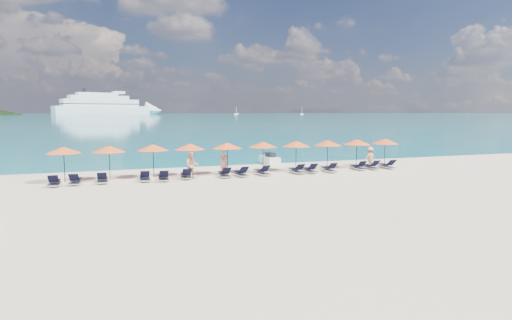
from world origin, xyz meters
name	(u,v)px	position (x,y,z in m)	size (l,w,h in m)	color
ground	(273,185)	(0.00, 0.00, 0.00)	(1400.00, 1400.00, 0.00)	beige
sea	(113,114)	(0.00, 660.00, 0.01)	(1600.00, 1300.00, 0.01)	#1FA9B2
cruise_ship	(112,107)	(-1.29, 600.21, 10.90)	(149.71, 73.00, 41.87)	white
sailboat_near	(236,114)	(163.41, 557.19, 1.15)	(6.12, 2.04, 11.22)	white
sailboat_far	(302,114)	(264.51, 556.00, 0.97)	(5.14, 1.71, 9.42)	white
jetski	(270,159)	(3.57, 9.80, 0.39)	(1.01, 2.65, 0.94)	white
beachgoer_a	(224,163)	(-1.56, 5.25, 0.82)	(0.60, 0.39, 1.65)	tan
beachgoer_b	(192,166)	(-4.08, 3.87, 0.90)	(0.88, 0.50, 1.80)	tan
beachgoer_c	(370,158)	(9.82, 4.62, 0.84)	(1.09, 0.51, 1.68)	tan
umbrella_0	(64,150)	(-11.73, 5.16, 2.02)	(2.10, 2.10, 2.28)	black
umbrella_1	(109,149)	(-9.09, 5.13, 2.02)	(2.10, 2.10, 2.28)	black
umbrella_2	(153,147)	(-6.35, 5.33, 2.02)	(2.10, 2.10, 2.28)	black
umbrella_3	(190,147)	(-3.92, 5.28, 2.02)	(2.10, 2.10, 2.28)	black
umbrella_4	(227,146)	(-1.33, 5.24, 2.02)	(2.10, 2.10, 2.28)	black
umbrella_5	(263,144)	(1.36, 5.37, 2.02)	(2.10, 2.10, 2.28)	black
umbrella_6	(296,144)	(3.86, 5.16, 2.02)	(2.10, 2.10, 2.28)	black
umbrella_7	(328,143)	(6.50, 5.26, 2.02)	(2.10, 2.10, 2.28)	black
umbrella_8	(357,142)	(9.09, 5.33, 2.02)	(2.10, 2.10, 2.28)	black
umbrella_9	(385,141)	(11.61, 5.23, 2.02)	(2.10, 2.10, 2.28)	black
lounger_0	(54,182)	(-12.20, 4.00, 0.24)	(0.63, 1.70, 0.66)	silver
lounger_1	(75,181)	(-11.07, 4.17, 0.24)	(0.76, 1.74, 0.66)	silver
lounger_2	(102,179)	(-9.55, 4.19, 0.24)	(0.64, 1.71, 0.66)	silver
lounger_3	(145,178)	(-7.04, 4.10, 0.24)	(0.69, 1.72, 0.66)	silver
lounger_4	(164,177)	(-5.90, 3.83, 0.24)	(0.73, 1.74, 0.66)	silver
lounger_5	(186,175)	(-4.43, 4.20, 0.24)	(0.70, 1.73, 0.66)	silver
lounger_6	(224,174)	(-1.91, 3.94, 0.24)	(0.62, 1.70, 0.66)	silver
lounger_7	(241,173)	(-0.74, 3.97, 0.24)	(0.77, 1.75, 0.66)	silver
lounger_8	(262,172)	(0.80, 4.06, 0.24)	(0.78, 1.75, 0.66)	silver
lounger_9	(297,170)	(3.40, 4.02, 0.24)	(0.66, 1.72, 0.66)	silver
lounger_10	(310,170)	(4.41, 3.99, 0.24)	(0.64, 1.71, 0.66)	silver
lounger_11	(329,169)	(5.90, 3.86, 0.24)	(0.64, 1.71, 0.66)	silver
lounger_12	(358,167)	(8.55, 4.18, 0.24)	(0.73, 1.74, 0.66)	silver
lounger_13	(371,166)	(9.64, 4.16, 0.24)	(0.64, 1.71, 0.66)	silver
lounger_14	(387,166)	(11.08, 4.11, 0.24)	(0.66, 1.71, 0.66)	silver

